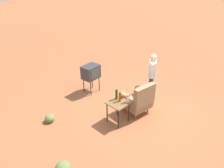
# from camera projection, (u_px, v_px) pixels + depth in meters

# --- Properties ---
(ground_plane) EXTENTS (60.00, 60.00, 0.00)m
(ground_plane) POSITION_uv_depth(u_px,v_px,m) (139.00, 109.00, 6.81)
(ground_plane) COLOR #A05B38
(armchair) EXTENTS (0.87, 0.88, 1.06)m
(armchair) POSITION_uv_depth(u_px,v_px,m) (139.00, 100.00, 6.41)
(armchair) COLOR brown
(armchair) RESTS_ON ground
(side_table) EXTENTS (0.56, 0.56, 0.68)m
(side_table) POSITION_uv_depth(u_px,v_px,m) (118.00, 105.00, 6.01)
(side_table) COLOR black
(side_table) RESTS_ON ground
(tv_on_stand) EXTENTS (0.63, 0.49, 1.03)m
(tv_on_stand) POSITION_uv_depth(u_px,v_px,m) (91.00, 72.00, 7.46)
(tv_on_stand) COLOR black
(tv_on_stand) RESTS_ON ground
(person_standing) EXTENTS (0.51, 0.37, 1.64)m
(person_standing) POSITION_uv_depth(u_px,v_px,m) (152.00, 74.00, 6.95)
(person_standing) COLOR #2D3347
(person_standing) RESTS_ON ground
(bottle_wine_green) EXTENTS (0.07, 0.07, 0.32)m
(bottle_wine_green) POSITION_uv_depth(u_px,v_px,m) (116.00, 94.00, 6.04)
(bottle_wine_green) COLOR #1E5623
(bottle_wine_green) RESTS_ON side_table
(soda_can_red) EXTENTS (0.07, 0.07, 0.12)m
(soda_can_red) POSITION_uv_depth(u_px,v_px,m) (122.00, 97.00, 6.10)
(soda_can_red) COLOR red
(soda_can_red) RESTS_ON side_table
(bottle_tall_amber) EXTENTS (0.07, 0.07, 0.30)m
(bottle_tall_amber) POSITION_uv_depth(u_px,v_px,m) (120.00, 97.00, 5.95)
(bottle_tall_amber) COLOR brown
(bottle_tall_amber) RESTS_ON side_table
(flower_vase) EXTENTS (0.15, 0.10, 0.27)m
(flower_vase) POSITION_uv_depth(u_px,v_px,m) (128.00, 98.00, 5.90)
(flower_vase) COLOR silver
(flower_vase) RESTS_ON side_table
(shrub_mid) EXTENTS (0.36, 0.36, 0.28)m
(shrub_mid) POSITION_uv_depth(u_px,v_px,m) (63.00, 168.00, 4.64)
(shrub_mid) COLOR olive
(shrub_mid) RESTS_ON ground
(shrub_far) EXTENTS (0.29, 0.29, 0.22)m
(shrub_far) POSITION_uv_depth(u_px,v_px,m) (50.00, 118.00, 6.23)
(shrub_far) COLOR olive
(shrub_far) RESTS_ON ground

